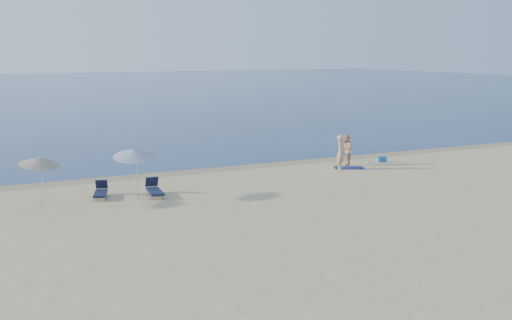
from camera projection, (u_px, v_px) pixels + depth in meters
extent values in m
cube|color=#0D234F|center=(43.00, 90.00, 108.30)|extent=(240.00, 160.00, 0.01)
cube|color=#847254|center=(250.00, 166.00, 37.10)|extent=(240.00, 1.60, 0.00)
imported|color=tan|center=(341.00, 152.00, 36.07)|extent=(0.83, 0.83, 1.95)
imported|color=tan|center=(346.00, 150.00, 37.36)|extent=(1.09, 1.12, 1.82)
cube|color=#101A53|center=(349.00, 168.00, 36.60)|extent=(1.90, 1.54, 0.03)
cube|color=silver|center=(370.00, 162.00, 37.75)|extent=(0.42, 0.40, 0.29)
cube|color=#1C5699|center=(382.00, 159.00, 38.53)|extent=(0.56, 0.48, 0.34)
cylinder|color=silver|center=(137.00, 177.00, 28.55)|extent=(0.19, 0.45, 2.16)
cone|color=silver|center=(134.00, 153.00, 28.74)|extent=(2.42, 2.44, 0.69)
sphere|color=silver|center=(134.00, 149.00, 28.71)|extent=(0.06, 0.06, 0.06)
cylinder|color=silver|center=(42.00, 185.00, 27.20)|extent=(0.18, 0.36, 2.03)
cone|color=beige|center=(40.00, 161.00, 27.32)|extent=(2.23, 2.25, 0.60)
sphere|color=silver|center=(39.00, 157.00, 27.29)|extent=(0.06, 0.06, 0.06)
cube|color=#131835|center=(100.00, 193.00, 29.13)|extent=(0.96, 1.57, 0.10)
cube|color=#131835|center=(102.00, 184.00, 29.81)|extent=(0.62, 0.50, 0.48)
cylinder|color=#A5A5AD|center=(105.00, 196.00, 29.19)|extent=(0.03, 0.03, 0.22)
cube|color=#151C3B|center=(155.00, 192.00, 29.43)|extent=(0.80, 1.68, 0.11)
cube|color=#151C3B|center=(152.00, 182.00, 30.14)|extent=(0.64, 0.47, 0.52)
cylinder|color=#A5A5AD|center=(160.00, 194.00, 29.53)|extent=(0.03, 0.03, 0.24)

